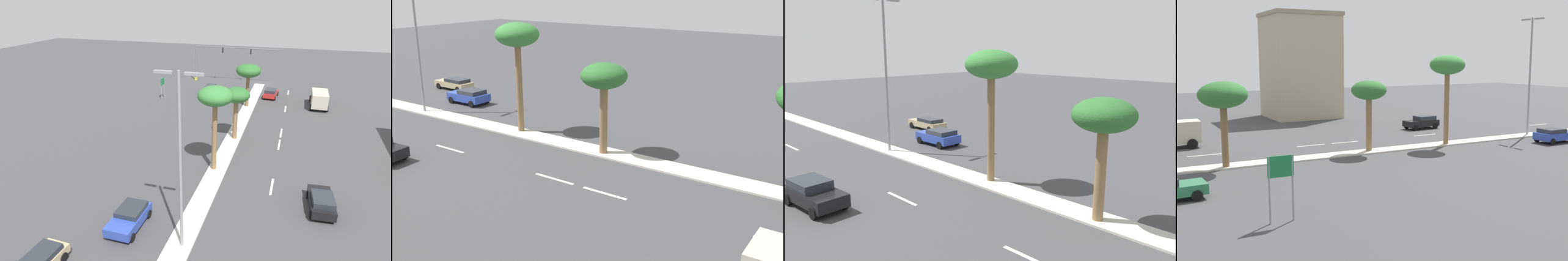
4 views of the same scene
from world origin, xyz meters
The scene contains 15 objects.
ground_plane centered at (0.00, 34.21, 0.00)m, with size 160.00×160.00×0.00m, color #424244.
median_curb centered at (0.00, 43.99, 0.06)m, with size 1.80×87.97×0.12m, color beige.
lane_stripe_trailing centered at (-5.34, 13.05, 0.01)m, with size 0.20×2.80×0.01m, color silver.
lane_stripe_rear centered at (-5.34, 22.53, 0.01)m, with size 0.20×2.80×0.01m, color silver.
lane_stripe_center centered at (-5.34, 26.05, 0.01)m, with size 0.20×2.80×0.01m, color silver.
lane_stripe_left centered at (-5.34, 35.29, 0.01)m, with size 0.20×2.80×0.01m, color silver.
lane_stripe_inboard centered at (-5.34, 51.89, 0.01)m, with size 0.20×2.80×0.01m, color silver.
directional_road_sign centered at (13.83, 13.56, 2.43)m, with size 0.10×1.33×3.40m.
commercial_building centered at (-26.46, 29.35, 7.00)m, with size 9.27×9.11×13.96m.
palm_tree_far centered at (0.34, 13.62, 5.32)m, with size 3.58×3.58×6.32m.
palm_tree_left centered at (-0.18, 25.91, 5.13)m, with size 3.04×3.04×6.08m.
palm_tree_inboard centered at (0.36, 33.77, 7.15)m, with size 3.23×3.23×8.21m.
street_lamp_center centered at (-0.17, 44.75, 6.99)m, with size 2.90×0.24×11.98m.
sedan_blue_inboard centered at (4.23, 43.80, 0.75)m, with size 2.10×3.95×1.38m.
sedan_black_center centered at (-9.34, 37.64, 0.78)m, with size 2.19×4.14×1.47m.
Camera 4 is at (36.61, 6.42, 8.23)m, focal length 44.77 mm.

